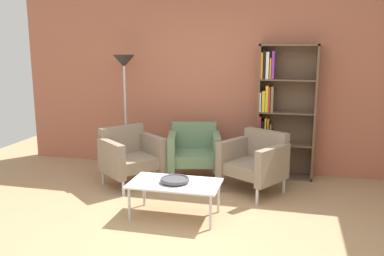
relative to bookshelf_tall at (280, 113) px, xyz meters
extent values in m
plane|color=tan|center=(-0.87, -2.25, -0.94)|extent=(8.32, 8.32, 0.00)
cube|color=#B2664C|center=(-0.87, 0.21, 0.51)|extent=(6.40, 0.12, 2.90)
cube|color=brown|center=(-0.30, -0.02, 0.01)|extent=(0.03, 0.30, 1.90)
cube|color=brown|center=(0.47, -0.02, 0.01)|extent=(0.03, 0.30, 1.90)
cube|color=brown|center=(0.09, -0.02, 0.95)|extent=(0.80, 0.30, 0.03)
cube|color=brown|center=(0.09, -0.02, -0.92)|extent=(0.80, 0.30, 0.03)
cube|color=brown|center=(0.09, 0.13, 0.01)|extent=(0.80, 0.02, 1.90)
cube|color=brown|center=(0.09, -0.02, -0.45)|extent=(0.76, 0.28, 0.02)
cube|color=brown|center=(0.09, -0.02, 0.01)|extent=(0.76, 0.28, 0.02)
cube|color=brown|center=(0.09, -0.02, 0.47)|extent=(0.76, 0.28, 0.02)
cube|color=black|center=(-0.27, -0.06, -0.76)|extent=(0.03, 0.18, 0.27)
cube|color=olive|center=(-0.23, -0.06, -0.73)|extent=(0.03, 0.20, 0.34)
cube|color=olive|center=(-0.19, -0.03, -0.76)|extent=(0.03, 0.25, 0.27)
cube|color=green|center=(-0.14, -0.04, -0.69)|extent=(0.03, 0.23, 0.41)
cube|color=orange|center=(-0.11, -0.06, -0.74)|extent=(0.03, 0.19, 0.32)
cube|color=red|center=(-0.27, -0.03, -0.24)|extent=(0.03, 0.25, 0.39)
cube|color=black|center=(-0.23, -0.07, -0.28)|extent=(0.04, 0.17, 0.32)
cube|color=yellow|center=(-0.19, -0.07, -0.25)|extent=(0.02, 0.18, 0.37)
cube|color=orange|center=(-0.15, -0.05, -0.26)|extent=(0.02, 0.21, 0.36)
cube|color=olive|center=(-0.12, -0.03, -0.30)|extent=(0.02, 0.25, 0.28)
cube|color=white|center=(-0.27, -0.07, 0.16)|extent=(0.02, 0.17, 0.27)
cube|color=yellow|center=(-0.23, -0.06, 0.17)|extent=(0.04, 0.20, 0.29)
cube|color=yellow|center=(-0.18, -0.04, 0.21)|extent=(0.04, 0.23, 0.36)
cube|color=red|center=(-0.15, -0.04, 0.20)|extent=(0.02, 0.24, 0.35)
cube|color=olive|center=(-0.11, -0.06, 0.20)|extent=(0.03, 0.20, 0.36)
cube|color=orange|center=(-0.27, -0.05, 0.66)|extent=(0.03, 0.20, 0.36)
cube|color=black|center=(-0.23, -0.06, 0.68)|extent=(0.03, 0.18, 0.39)
cube|color=white|center=(-0.19, -0.07, 0.67)|extent=(0.04, 0.18, 0.37)
cube|color=orange|center=(-0.15, -0.07, 0.63)|extent=(0.02, 0.18, 0.29)
cube|color=purple|center=(-0.12, -0.07, 0.67)|extent=(0.03, 0.17, 0.38)
cube|color=silver|center=(-1.05, -1.76, -0.55)|extent=(1.00, 0.56, 0.02)
cylinder|color=silver|center=(-1.50, -1.99, -0.75)|extent=(0.03, 0.03, 0.38)
cylinder|color=silver|center=(-0.60, -1.99, -0.75)|extent=(0.03, 0.03, 0.38)
cylinder|color=silver|center=(-1.50, -1.53, -0.75)|extent=(0.03, 0.03, 0.38)
cylinder|color=silver|center=(-0.60, -1.53, -0.75)|extent=(0.03, 0.03, 0.38)
cylinder|color=#4C4C51|center=(-1.05, -1.76, -0.53)|extent=(0.13, 0.13, 0.02)
cylinder|color=#4C4C51|center=(-1.05, -1.76, -0.51)|extent=(0.32, 0.32, 0.02)
torus|color=#4C4C51|center=(-1.05, -1.76, -0.50)|extent=(0.32, 0.32, 0.02)
cube|color=slate|center=(-1.15, -0.44, -0.62)|extent=(0.76, 0.71, 0.16)
cube|color=slate|center=(-1.21, -0.18, -0.35)|extent=(0.65, 0.26, 0.38)
cube|color=slate|center=(-1.45, -0.53, -0.51)|extent=(0.24, 0.63, 0.46)
cube|color=slate|center=(-0.84, -0.39, -0.51)|extent=(0.24, 0.63, 0.46)
cylinder|color=silver|center=(-1.37, -0.81, -0.82)|extent=(0.04, 0.04, 0.24)
cylinder|color=silver|center=(-0.79, -0.67, -0.82)|extent=(0.04, 0.04, 0.24)
cylinder|color=silver|center=(-1.50, -0.25, -0.82)|extent=(0.04, 0.04, 0.24)
cylinder|color=silver|center=(-0.92, -0.11, -0.82)|extent=(0.04, 0.04, 0.24)
cube|color=gray|center=(-1.92, -0.88, -0.62)|extent=(0.85, 0.86, 0.16)
cube|color=gray|center=(-2.13, -0.71, -0.35)|extent=(0.50, 0.57, 0.38)
cube|color=gray|center=(-2.10, -1.13, -0.51)|extent=(0.54, 0.47, 0.46)
cube|color=gray|center=(-1.71, -0.65, -0.51)|extent=(0.54, 0.47, 0.46)
cylinder|color=silver|center=(-1.87, -1.30, -0.82)|extent=(0.04, 0.04, 0.24)
cylinder|color=silver|center=(-1.49, -0.84, -0.82)|extent=(0.04, 0.04, 0.24)
cylinder|color=silver|center=(-2.32, -0.94, -0.82)|extent=(0.04, 0.04, 0.24)
cylinder|color=silver|center=(-1.94, -0.47, -0.82)|extent=(0.04, 0.04, 0.24)
cube|color=gray|center=(-0.29, -0.76, -0.62)|extent=(0.85, 0.83, 0.16)
cube|color=gray|center=(-0.15, -0.53, -0.35)|extent=(0.61, 0.44, 0.38)
cube|color=gray|center=(-0.56, -0.61, -0.51)|extent=(0.41, 0.58, 0.46)
cube|color=gray|center=(-0.03, -0.94, -0.51)|extent=(0.41, 0.58, 0.46)
cylinder|color=silver|center=(-0.71, -0.87, -0.82)|extent=(0.04, 0.04, 0.24)
cylinder|color=silver|center=(-0.19, -1.18, -0.82)|extent=(0.04, 0.04, 0.24)
cylinder|color=silver|center=(-0.40, -0.37, -0.82)|extent=(0.04, 0.04, 0.24)
cylinder|color=silver|center=(0.11, -0.68, -0.82)|extent=(0.04, 0.04, 0.24)
cylinder|color=silver|center=(-2.27, -0.21, -0.93)|extent=(0.28, 0.28, 0.02)
cylinder|color=silver|center=(-2.27, -0.21, -0.09)|extent=(0.03, 0.03, 1.65)
cone|color=#2D2D2D|center=(-2.27, -0.21, 0.71)|extent=(0.32, 0.32, 0.18)
camera|label=1|loc=(0.16, -5.93, 0.97)|focal=38.71mm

